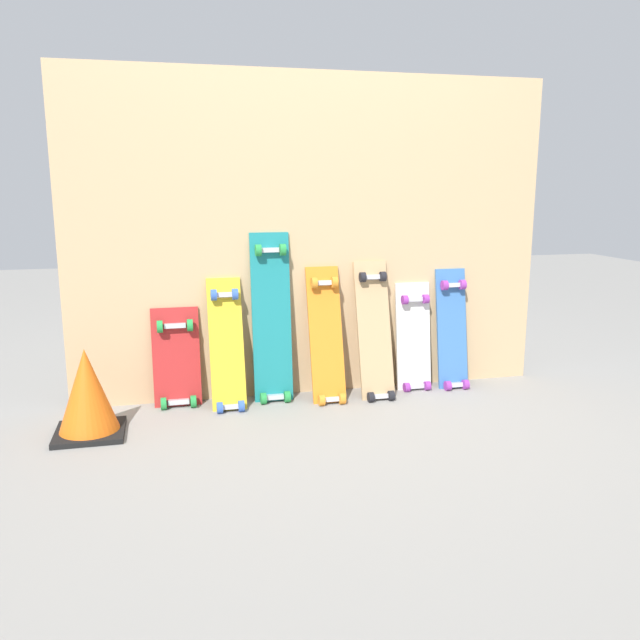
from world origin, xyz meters
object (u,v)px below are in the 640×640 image
Objects in this scene: skateboard_orange at (326,341)px; traffic_cone at (87,393)px; skateboard_yellow at (227,351)px; skateboard_red at (177,364)px; skateboard_natural at (375,337)px; skateboard_blue at (452,335)px; skateboard_white at (414,343)px; skateboard_teal at (272,324)px.

skateboard_orange is 1.90× the size of traffic_cone.
traffic_cone is at bearing -158.39° from skateboard_yellow.
skateboard_orange is at bearing 12.29° from traffic_cone.
skateboard_natural reaches higher than skateboard_red.
skateboard_natural is (1.03, -0.07, 0.10)m from skateboard_red.
skateboard_blue is (1.25, 0.04, 0.00)m from skateboard_yellow.
skateboard_white is at bearing 7.13° from skateboard_orange.
skateboard_yellow is at bearing 179.65° from skateboard_orange.
skateboard_red is 0.61× the size of skateboard_teal.
traffic_cone is (-0.89, -0.31, -0.21)m from skateboard_teal.
traffic_cone is at bearing -169.27° from skateboard_white.
skateboard_natural reaches higher than skateboard_yellow.
skateboard_natural is at bearing -6.12° from skateboard_teal.
skateboard_blue is at bearing 3.58° from skateboard_orange.
skateboard_natural is at bearing -3.98° from skateboard_red.
skateboard_blue is at bearing -4.75° from skateboard_white.
skateboard_natural is 1.96× the size of traffic_cone.
skateboard_natural is at bearing 10.00° from traffic_cone.
skateboard_natural reaches higher than skateboard_blue.
skateboard_white is (0.79, 0.01, -0.15)m from skateboard_teal.
skateboard_orange reaches higher than skateboard_blue.
skateboard_blue is at bearing 1.95° from skateboard_yellow.
skateboard_teal is (0.24, 0.05, 0.11)m from skateboard_yellow.
skateboard_yellow is 0.77× the size of skateboard_teal.
skateboard_yellow reaches higher than traffic_cone.
skateboard_blue reaches higher than traffic_cone.
skateboard_yellow is at bearing -15.00° from skateboard_red.
skateboard_blue reaches higher than skateboard_yellow.
skateboard_red is 1.42× the size of traffic_cone.
skateboard_white is (0.25, 0.07, -0.06)m from skateboard_natural.
skateboard_red is 0.77m from skateboard_orange.
skateboard_natural is at bearing -165.15° from skateboard_white.
skateboard_yellow is 0.78m from skateboard_natural.
skateboard_orange is at bearing -5.22° from skateboard_red.
traffic_cone is at bearing -167.71° from skateboard_orange.
skateboard_blue is (0.73, 0.05, -0.02)m from skateboard_orange.
skateboard_red is 0.72× the size of skateboard_natural.
traffic_cone is (-0.65, -0.26, -0.09)m from skateboard_yellow.
skateboard_teal reaches higher than skateboard_white.
skateboard_teal is 1.43× the size of skateboard_white.
skateboard_orange is at bearing -176.42° from skateboard_blue.
skateboard_white is 1.64× the size of traffic_cone.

